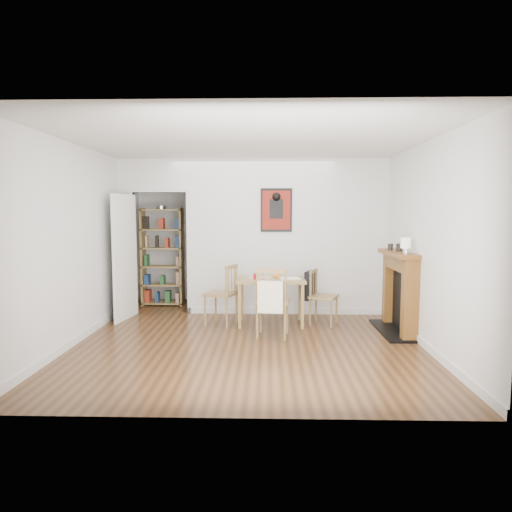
{
  "coord_description": "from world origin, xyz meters",
  "views": [
    {
      "loc": [
        0.26,
        -6.25,
        1.71
      ],
      "look_at": [
        0.08,
        0.6,
        1.06
      ],
      "focal_mm": 32.0,
      "sensor_mm": 36.0,
      "label": 1
    }
  ],
  "objects_px": {
    "red_glass": "(256,276)",
    "ceramic_jar_b": "(390,247)",
    "chair_left": "(221,294)",
    "notebook": "(289,278)",
    "fireplace": "(400,289)",
    "mantel_lamp": "(406,244)",
    "ceramic_jar_a": "(399,247)",
    "chair_front": "(272,301)",
    "bookshelf": "(162,257)",
    "orange_fruit": "(277,276)",
    "dining_table": "(271,284)",
    "chair_right": "(322,296)"
  },
  "relations": [
    {
      "from": "bookshelf",
      "to": "orange_fruit",
      "type": "height_order",
      "value": "bookshelf"
    },
    {
      "from": "chair_left",
      "to": "mantel_lamp",
      "type": "relative_size",
      "value": 4.31
    },
    {
      "from": "red_glass",
      "to": "orange_fruit",
      "type": "xyz_separation_m",
      "value": [
        0.32,
        0.14,
        -0.01
      ]
    },
    {
      "from": "chair_right",
      "to": "mantel_lamp",
      "type": "height_order",
      "value": "mantel_lamp"
    },
    {
      "from": "dining_table",
      "to": "fireplace",
      "type": "relative_size",
      "value": 0.83
    },
    {
      "from": "fireplace",
      "to": "mantel_lamp",
      "type": "relative_size",
      "value": 5.78
    },
    {
      "from": "chair_left",
      "to": "chair_front",
      "type": "relative_size",
      "value": 0.96
    },
    {
      "from": "red_glass",
      "to": "ceramic_jar_b",
      "type": "height_order",
      "value": "ceramic_jar_b"
    },
    {
      "from": "chair_left",
      "to": "chair_front",
      "type": "xyz_separation_m",
      "value": [
        0.78,
        -0.67,
        0.03
      ]
    },
    {
      "from": "orange_fruit",
      "to": "ceramic_jar_b",
      "type": "bearing_deg",
      "value": -6.45
    },
    {
      "from": "chair_front",
      "to": "orange_fruit",
      "type": "xyz_separation_m",
      "value": [
        0.07,
        0.78,
        0.25
      ]
    },
    {
      "from": "dining_table",
      "to": "chair_left",
      "type": "height_order",
      "value": "chair_left"
    },
    {
      "from": "dining_table",
      "to": "mantel_lamp",
      "type": "bearing_deg",
      "value": -23.29
    },
    {
      "from": "chair_front",
      "to": "bookshelf",
      "type": "bearing_deg",
      "value": 133.16
    },
    {
      "from": "chair_front",
      "to": "mantel_lamp",
      "type": "distance_m",
      "value": 1.95
    },
    {
      "from": "chair_right",
      "to": "red_glass",
      "type": "distance_m",
      "value": 1.07
    },
    {
      "from": "chair_front",
      "to": "mantel_lamp",
      "type": "bearing_deg",
      "value": -2.04
    },
    {
      "from": "chair_front",
      "to": "ceramic_jar_a",
      "type": "relative_size",
      "value": 9.16
    },
    {
      "from": "dining_table",
      "to": "notebook",
      "type": "distance_m",
      "value": 0.29
    },
    {
      "from": "chair_left",
      "to": "orange_fruit",
      "type": "xyz_separation_m",
      "value": [
        0.85,
        0.12,
        0.28
      ]
    },
    {
      "from": "dining_table",
      "to": "bookshelf",
      "type": "relative_size",
      "value": 0.58
    },
    {
      "from": "chair_front",
      "to": "fireplace",
      "type": "xyz_separation_m",
      "value": [
        1.83,
        0.33,
        0.12
      ]
    },
    {
      "from": "red_glass",
      "to": "fireplace",
      "type": "bearing_deg",
      "value": -8.67
    },
    {
      "from": "chair_front",
      "to": "fireplace",
      "type": "bearing_deg",
      "value": 10.14
    },
    {
      "from": "orange_fruit",
      "to": "chair_left",
      "type": "bearing_deg",
      "value": -172.24
    },
    {
      "from": "dining_table",
      "to": "chair_front",
      "type": "relative_size",
      "value": 1.06
    },
    {
      "from": "orange_fruit",
      "to": "mantel_lamp",
      "type": "xyz_separation_m",
      "value": [
        1.71,
        -0.85,
        0.55
      ]
    },
    {
      "from": "chair_front",
      "to": "fireplace",
      "type": "height_order",
      "value": "fireplace"
    },
    {
      "from": "fireplace",
      "to": "bookshelf",
      "type": "bearing_deg",
      "value": 154.7
    },
    {
      "from": "dining_table",
      "to": "chair_right",
      "type": "height_order",
      "value": "chair_right"
    },
    {
      "from": "chair_right",
      "to": "bookshelf",
      "type": "height_order",
      "value": "bookshelf"
    },
    {
      "from": "ceramic_jar_a",
      "to": "ceramic_jar_b",
      "type": "distance_m",
      "value": 0.2
    },
    {
      "from": "dining_table",
      "to": "ceramic_jar_a",
      "type": "bearing_deg",
      "value": -9.39
    },
    {
      "from": "chair_left",
      "to": "chair_front",
      "type": "distance_m",
      "value": 1.03
    },
    {
      "from": "chair_right",
      "to": "mantel_lamp",
      "type": "relative_size",
      "value": 3.91
    },
    {
      "from": "red_glass",
      "to": "mantel_lamp",
      "type": "xyz_separation_m",
      "value": [
        2.03,
        -0.71,
        0.54
      ]
    },
    {
      "from": "fireplace",
      "to": "red_glass",
      "type": "relative_size",
      "value": 14.6
    },
    {
      "from": "mantel_lamp",
      "to": "ceramic_jar_a",
      "type": "relative_size",
      "value": 2.04
    },
    {
      "from": "dining_table",
      "to": "chair_right",
      "type": "xyz_separation_m",
      "value": [
        0.79,
        0.01,
        -0.18
      ]
    },
    {
      "from": "orange_fruit",
      "to": "mantel_lamp",
      "type": "height_order",
      "value": "mantel_lamp"
    },
    {
      "from": "chair_front",
      "to": "ceramic_jar_a",
      "type": "xyz_separation_m",
      "value": [
        1.82,
        0.4,
        0.72
      ]
    },
    {
      "from": "chair_right",
      "to": "mantel_lamp",
      "type": "bearing_deg",
      "value": -37.91
    },
    {
      "from": "ceramic_jar_b",
      "to": "orange_fruit",
      "type": "bearing_deg",
      "value": 173.55
    },
    {
      "from": "orange_fruit",
      "to": "ceramic_jar_a",
      "type": "height_order",
      "value": "ceramic_jar_a"
    },
    {
      "from": "fireplace",
      "to": "ceramic_jar_b",
      "type": "height_order",
      "value": "ceramic_jar_b"
    },
    {
      "from": "chair_left",
      "to": "notebook",
      "type": "distance_m",
      "value": 1.07
    },
    {
      "from": "chair_left",
      "to": "notebook",
      "type": "bearing_deg",
      "value": 2.39
    },
    {
      "from": "dining_table",
      "to": "chair_left",
      "type": "bearing_deg",
      "value": -176.9
    },
    {
      "from": "bookshelf",
      "to": "notebook",
      "type": "height_order",
      "value": "bookshelf"
    },
    {
      "from": "fireplace",
      "to": "ceramic_jar_a",
      "type": "relative_size",
      "value": 11.77
    }
  ]
}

